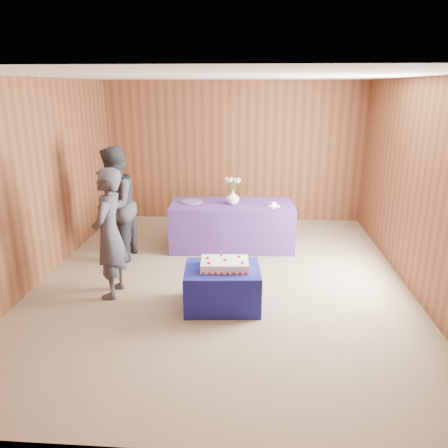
# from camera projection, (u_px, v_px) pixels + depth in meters

# --- Properties ---
(ground) EXTENTS (6.00, 6.00, 0.00)m
(ground) POSITION_uv_depth(u_px,v_px,m) (223.00, 280.00, 6.08)
(ground) COLOR gray
(ground) RESTS_ON ground
(room_shell) EXTENTS (5.04, 6.04, 2.72)m
(room_shell) POSITION_uv_depth(u_px,v_px,m) (222.00, 150.00, 5.54)
(room_shell) COLOR brown
(room_shell) RESTS_ON ground
(cake_table) EXTENTS (0.95, 0.77, 0.50)m
(cake_table) POSITION_uv_depth(u_px,v_px,m) (222.00, 287.00, 5.30)
(cake_table) COLOR #1A1E93
(cake_table) RESTS_ON ground
(serving_table) EXTENTS (2.05, 1.02, 0.75)m
(serving_table) POSITION_uv_depth(u_px,v_px,m) (232.00, 225.00, 7.25)
(serving_table) COLOR #49328A
(serving_table) RESTS_ON ground
(sheet_cake) EXTENTS (0.62, 0.44, 0.14)m
(sheet_cake) POSITION_uv_depth(u_px,v_px,m) (225.00, 264.00, 5.21)
(sheet_cake) COLOR white
(sheet_cake) RESTS_ON cake_table
(vase) EXTENTS (0.28, 0.28, 0.22)m
(vase) POSITION_uv_depth(u_px,v_px,m) (233.00, 197.00, 7.08)
(vase) COLOR white
(vase) RESTS_ON serving_table
(flower_spray) EXTENTS (0.26, 0.25, 0.20)m
(flower_spray) POSITION_uv_depth(u_px,v_px,m) (233.00, 180.00, 6.99)
(flower_spray) COLOR #2C6729
(flower_spray) RESTS_ON vase
(platter) EXTENTS (0.43, 0.43, 0.02)m
(platter) POSITION_uv_depth(u_px,v_px,m) (191.00, 201.00, 7.22)
(platter) COLOR #6B4E9D
(platter) RESTS_ON serving_table
(plate) EXTENTS (0.20, 0.20, 0.01)m
(plate) POSITION_uv_depth(u_px,v_px,m) (274.00, 206.00, 6.96)
(plate) COLOR white
(plate) RESTS_ON serving_table
(cake_slice) EXTENTS (0.09, 0.08, 0.08)m
(cake_slice) POSITION_uv_depth(u_px,v_px,m) (274.00, 204.00, 6.95)
(cake_slice) COLOR white
(cake_slice) RESTS_ON plate
(knife) EXTENTS (0.26, 0.04, 0.00)m
(knife) POSITION_uv_depth(u_px,v_px,m) (277.00, 209.00, 6.83)
(knife) COLOR #B6B6BA
(knife) RESTS_ON serving_table
(guest_left) EXTENTS (0.40, 0.61, 1.66)m
(guest_left) POSITION_uv_depth(u_px,v_px,m) (109.00, 234.00, 5.43)
(guest_left) COLOR #393943
(guest_left) RESTS_ON ground
(guest_right) EXTENTS (0.71, 0.88, 1.76)m
(guest_right) POSITION_uv_depth(u_px,v_px,m) (115.00, 205.00, 6.54)
(guest_right) COLOR #33343D
(guest_right) RESTS_ON ground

